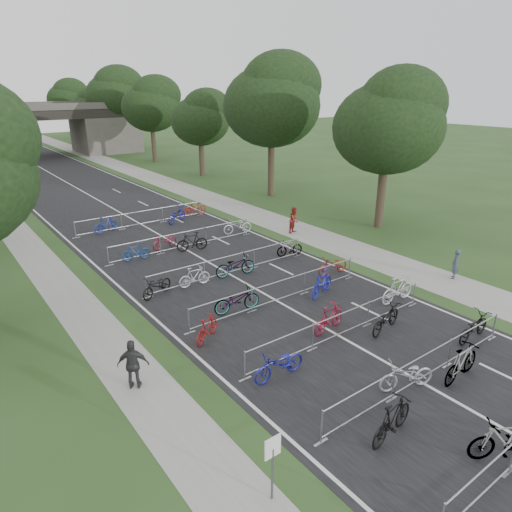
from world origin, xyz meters
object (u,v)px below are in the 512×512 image
Objects in this scene: pedestrian_b at (294,220)px; pedestrian_c at (133,365)px; park_sign at (273,457)px; bike_1 at (505,440)px; pedestrian_a at (455,264)px; overpass_bridge at (19,131)px.

pedestrian_b is 1.00× the size of pedestrian_c.
park_sign is 0.91× the size of bike_1.
park_sign reaches higher than pedestrian_a.
overpass_bridge is at bearing 83.74° from park_sign.
pedestrian_c is at bearing -97.83° from overpass_bridge.
overpass_bridge reaches higher than bike_1.
park_sign is 6.07m from pedestrian_c.
pedestrian_b is (7.43, -46.52, -2.67)m from overpass_bridge.
park_sign is 1.19× the size of pedestrian_a.
bike_1 is at bearing 159.46° from pedestrian_c.
park_sign is at bearing -84.22° from bike_1.
park_sign reaches higher than pedestrian_b.
park_sign is at bearing 130.89° from pedestrian_c.
park_sign is 1.06× the size of pedestrian_b.
pedestrian_a is 10.75m from pedestrian_b.
overpass_bridge is 17.99× the size of pedestrian_b.
pedestrian_c is at bearing -166.04° from pedestrian_b.
overpass_bridge is 64.71m from bike_1.
pedestrian_b is (8.60, 18.11, 0.26)m from bike_1.
overpass_bridge is 17.96× the size of pedestrian_c.
pedestrian_a is 16.61m from pedestrian_c.
bike_1 is 10.82m from pedestrian_c.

